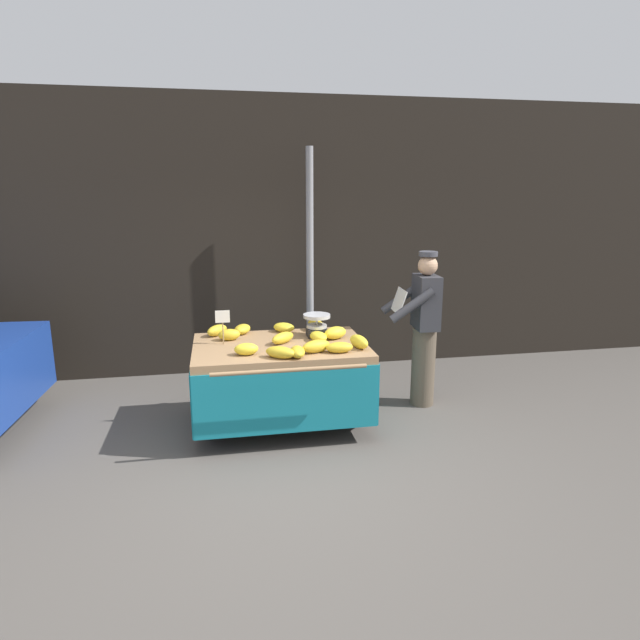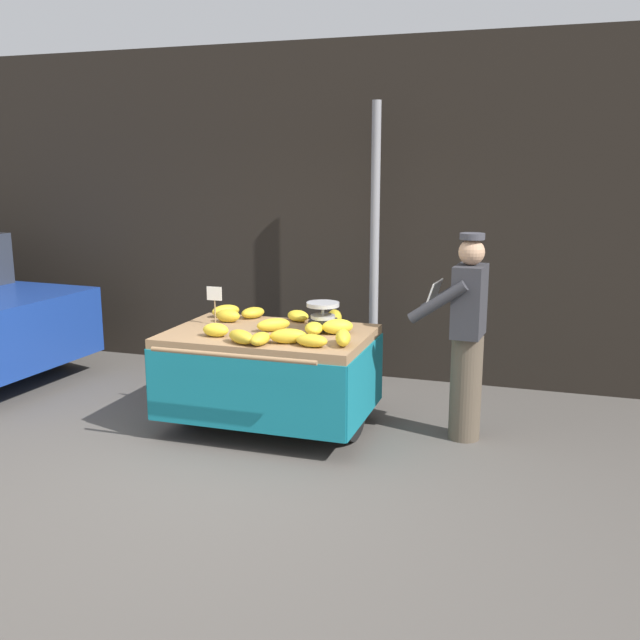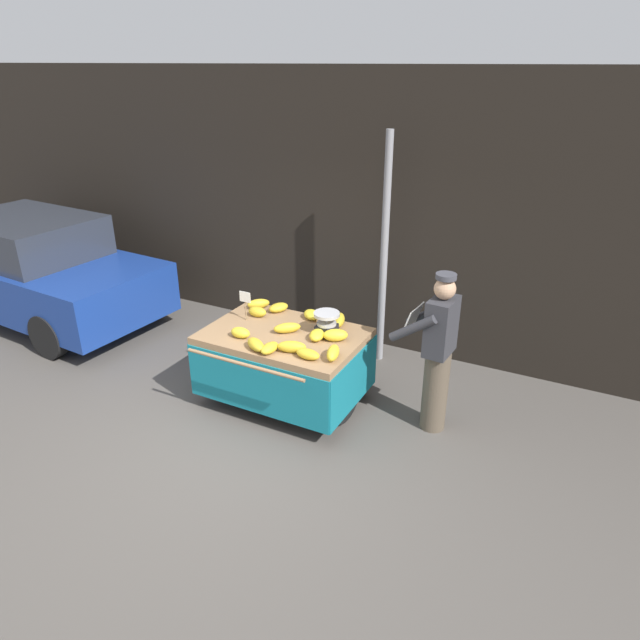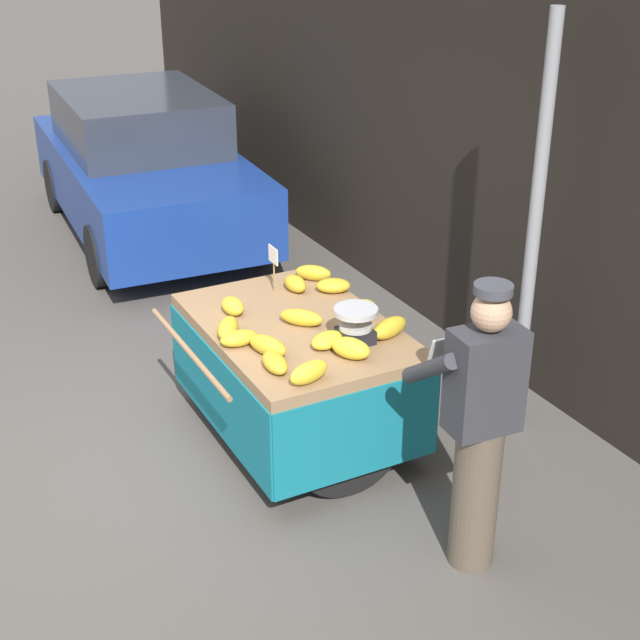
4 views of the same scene
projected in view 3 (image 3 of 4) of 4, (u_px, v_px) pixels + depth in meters
ground_plane at (226, 453)px, 5.65m from camera, size 60.00×60.00×0.00m
back_wall at (357, 212)px, 7.39m from camera, size 16.00×0.24×3.50m
street_pole at (384, 253)px, 6.86m from camera, size 0.09×0.09×2.85m
banana_cart at (284, 351)px, 6.23m from camera, size 1.71×1.35×0.87m
weighing_scale at (327, 323)px, 6.09m from camera, size 0.28×0.28×0.24m
price_sign at (245, 300)px, 6.34m from camera, size 0.14×0.01×0.34m
banana_bunch_0 at (335, 335)px, 5.94m from camera, size 0.30×0.26×0.13m
banana_bunch_1 at (258, 304)px, 6.72m from camera, size 0.27×0.27×0.11m
banana_bunch_2 at (317, 335)px, 5.97m from camera, size 0.21×0.27×0.10m
banana_bunch_3 at (333, 353)px, 5.58m from camera, size 0.19×0.30×0.13m
banana_bunch_4 at (256, 345)px, 5.76m from camera, size 0.31×0.26×0.11m
banana_bunch_5 at (240, 333)px, 6.01m from camera, size 0.22×0.13×0.11m
banana_bunch_6 at (257, 312)px, 6.50m from camera, size 0.23×0.14×0.12m
banana_bunch_7 at (312, 315)px, 6.45m from camera, size 0.29×0.28×0.10m
banana_bunch_8 at (308, 354)px, 5.58m from camera, size 0.26×0.14×0.10m
banana_bunch_9 at (287, 328)px, 6.12m from camera, size 0.29×0.28×0.11m
banana_bunch_10 at (270, 348)px, 5.70m from camera, size 0.14×0.25×0.10m
banana_bunch_11 at (292, 347)px, 5.71m from camera, size 0.32×0.23×0.12m
banana_bunch_12 at (339, 320)px, 6.28m from camera, size 0.21×0.32×0.13m
banana_bunch_13 at (279, 308)px, 6.64m from camera, size 0.24×0.28×0.10m
vendor_person at (437, 353)px, 5.70m from camera, size 0.60×0.54×1.71m
parked_car at (36, 269)px, 8.36m from camera, size 4.00×1.94×1.51m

